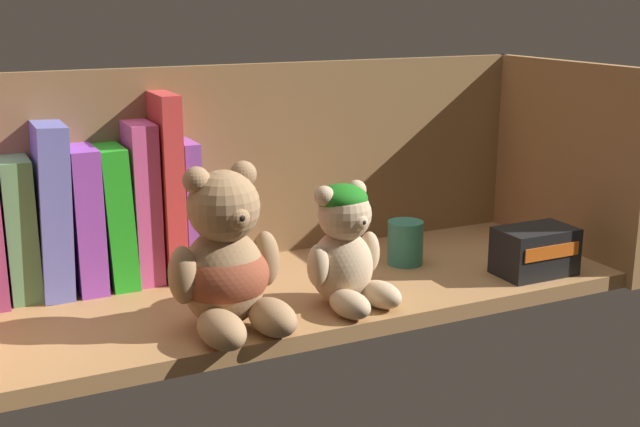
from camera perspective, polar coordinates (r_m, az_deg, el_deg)
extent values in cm
cube|color=#9E7042|center=(103.77, -1.60, -5.68)|extent=(83.09, 28.57, 2.00)
cube|color=brown|center=(113.29, -4.72, 3.14)|extent=(85.49, 1.20, 28.92)
cube|color=#9E7042|center=(122.86, 16.73, 3.48)|extent=(1.60, 30.97, 28.92)
cube|color=#558354|center=(104.77, -20.42, -0.90)|extent=(3.51, 9.11, 17.26)
cube|color=#6266BA|center=(104.65, -18.41, 0.37)|extent=(4.35, 10.98, 21.28)
cube|color=purple|center=(105.52, -16.29, -0.22)|extent=(3.37, 10.93, 18.07)
cube|color=green|center=(106.15, -14.34, -0.04)|extent=(3.89, 10.40, 17.99)
cube|color=#CD4988|center=(106.54, -12.50, 0.87)|extent=(3.26, 9.44, 20.55)
cube|color=#CF3737|center=(106.87, -10.87, 1.97)|extent=(2.49, 11.01, 24.07)
cube|color=purple|center=(108.27, -9.44, 0.50)|extent=(2.07, 9.39, 17.81)
ellipsoid|color=#93704C|center=(90.51, -6.80, -4.48)|extent=(9.50, 8.72, 11.18)
sphere|color=#93704C|center=(87.65, -6.79, 0.49)|extent=(7.95, 7.95, 7.95)
sphere|color=#93704C|center=(86.24, -8.67, 2.31)|extent=(2.98, 2.98, 2.98)
sphere|color=#93704C|center=(88.67, -5.42, 2.76)|extent=(2.98, 2.98, 2.98)
sphere|color=#9B754E|center=(85.34, -5.92, -0.21)|extent=(2.98, 2.98, 2.98)
sphere|color=black|center=(84.43, -5.59, -0.31)|extent=(1.04, 1.04, 1.04)
ellipsoid|color=#93704C|center=(86.09, -6.93, -8.10)|extent=(5.48, 8.01, 3.98)
ellipsoid|color=#93704C|center=(88.77, -3.37, -7.28)|extent=(5.48, 8.01, 3.98)
ellipsoid|color=#93704C|center=(87.56, -9.60, -4.30)|extent=(3.65, 3.65, 6.46)
ellipsoid|color=#93704C|center=(91.84, -3.87, -3.20)|extent=(3.65, 3.65, 6.46)
ellipsoid|color=brown|center=(90.42, -6.80, -4.32)|extent=(10.29, 9.50, 7.83)
ellipsoid|color=tan|center=(96.85, 1.53, -3.76)|extent=(7.62, 6.99, 8.96)
sphere|color=tan|center=(94.62, 1.74, -0.04)|extent=(6.37, 6.37, 6.37)
sphere|color=tan|center=(92.92, 0.54, 1.26)|extent=(2.39, 2.39, 2.39)
sphere|color=tan|center=(95.79, 2.57, 1.67)|extent=(2.39, 2.39, 2.39)
sphere|color=tan|center=(93.10, 2.66, -0.55)|extent=(2.39, 2.39, 2.39)
sphere|color=black|center=(92.49, 3.01, -0.62)|extent=(0.84, 0.84, 0.84)
ellipsoid|color=tan|center=(93.31, 2.11, -6.40)|extent=(4.94, 6.67, 3.19)
ellipsoid|color=tan|center=(96.46, 4.30, -5.70)|extent=(4.94, 6.67, 3.19)
ellipsoid|color=tan|center=(93.69, -0.14, -3.69)|extent=(3.14, 3.14, 5.18)
ellipsoid|color=tan|center=(98.77, 3.47, -2.73)|extent=(3.14, 3.14, 5.18)
ellipsoid|color=#186716|center=(94.51, 1.57, 1.04)|extent=(6.05, 6.05, 3.50)
cylinder|color=#2D7A66|center=(111.89, 6.01, -2.05)|extent=(4.90, 4.90, 6.01)
cube|color=black|center=(110.83, 14.85, -2.56)|extent=(10.23, 6.42, 6.30)
cube|color=orange|center=(108.25, 16.00, -2.63)|extent=(8.70, 0.16, 1.76)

